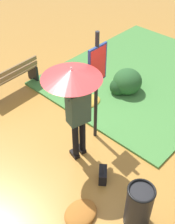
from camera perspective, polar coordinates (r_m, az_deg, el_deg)
The scene contains 10 objects.
ground_plane at distance 5.77m, azimuth -3.11°, elevation -8.49°, with size 18.00×18.00×0.00m, color #B27A33.
grass_verge at distance 8.02m, azimuth 10.83°, elevation 6.96°, with size 4.80×4.00×0.05m.
person_with_umbrella at distance 4.70m, azimuth -2.50°, elevation 3.96°, with size 0.96×0.96×2.04m.
info_sign_post at distance 5.24m, azimuth 1.81°, elevation 6.78°, with size 0.44×0.07×2.30m.
handbag at distance 5.32m, azimuth 2.99°, elevation -12.01°, with size 0.32×0.30×0.37m.
park_bench at distance 7.34m, azimuth -14.38°, elevation 6.51°, with size 1.40×0.43×0.75m.
trash_bin at distance 4.67m, azimuth 9.87°, elevation -17.56°, with size 0.42×0.42×0.83m.
shrub_cluster at distance 7.18m, azimuth 7.40°, elevation 5.67°, with size 0.77×0.70×0.63m.
leaf_pile_by_bench at distance 6.92m, azimuth 0.42°, elevation 2.11°, with size 0.56×0.45×0.12m.
leaf_pile_far_path at distance 4.97m, azimuth -1.35°, elevation -18.98°, with size 0.57×0.46×0.13m.
Camera 1 is at (2.56, 2.83, 4.33)m, focal length 47.24 mm.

